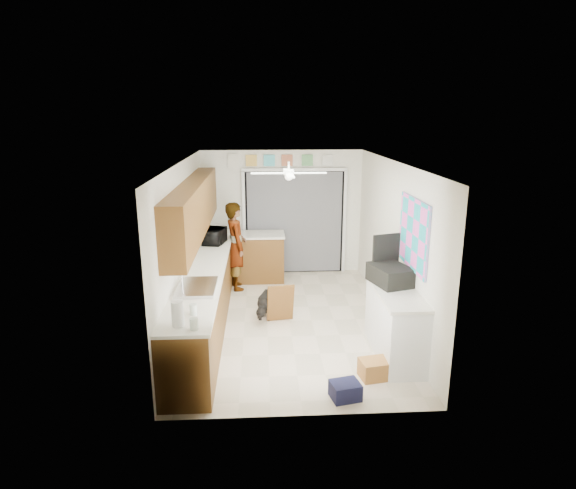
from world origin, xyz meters
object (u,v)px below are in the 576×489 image
object	(u,v)px
cardboard_box	(375,369)
man	(236,246)
navy_crate	(345,390)
paper_towel_roll	(178,314)
microwave	(214,236)
dog	(267,304)
suitcase	(390,275)

from	to	relation	value
cardboard_box	man	distance (m)	3.87
cardboard_box	navy_crate	distance (m)	0.62
paper_towel_roll	cardboard_box	world-z (taller)	paper_towel_roll
microwave	navy_crate	xyz separation A→B (m)	(1.78, -3.51, -0.98)
navy_crate	cardboard_box	bearing A→B (deg)	43.32
man	dog	bearing A→B (deg)	-171.88
suitcase	cardboard_box	distance (m)	1.30
paper_towel_roll	navy_crate	distance (m)	2.11
paper_towel_roll	man	distance (m)	3.74
microwave	suitcase	size ratio (longest dim) A/B	0.83
suitcase	cardboard_box	xyz separation A→B (m)	(-0.35, -0.82, -0.95)
navy_crate	man	size ratio (longest dim) A/B	0.20
microwave	suitcase	bearing A→B (deg)	-118.59
microwave	dog	world-z (taller)	microwave
suitcase	paper_towel_roll	bearing A→B (deg)	-172.45
microwave	man	world-z (taller)	man
cardboard_box	navy_crate	bearing A→B (deg)	-136.68
cardboard_box	dog	world-z (taller)	dog
microwave	suitcase	xyz separation A→B (m)	(2.58, -2.26, -0.01)
microwave	suitcase	distance (m)	3.43
man	navy_crate	bearing A→B (deg)	-172.72
dog	man	bearing A→B (deg)	128.75
paper_towel_roll	navy_crate	xyz separation A→B (m)	(1.86, -0.04, -0.99)
cardboard_box	man	xyz separation A→B (m)	(-1.87, 3.32, 0.70)
cardboard_box	dog	xyz separation A→B (m)	(-1.32, 1.94, 0.10)
suitcase	microwave	bearing A→B (deg)	121.93
navy_crate	man	bearing A→B (deg)	110.69
cardboard_box	dog	bearing A→B (deg)	124.30
microwave	dog	distance (m)	1.69
cardboard_box	paper_towel_roll	bearing A→B (deg)	-170.40
paper_towel_roll	navy_crate	size ratio (longest dim) A/B	0.90
paper_towel_roll	dog	size ratio (longest dim) A/B	0.52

